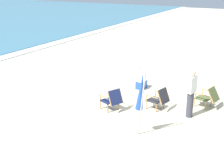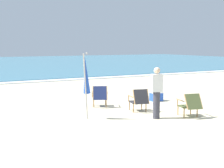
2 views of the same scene
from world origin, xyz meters
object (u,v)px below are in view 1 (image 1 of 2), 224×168
(person_near_chairs, at_px, (191,93))
(cooler_box, at_px, (141,84))
(beach_chair_front_right, at_px, (112,99))
(umbrella_furled_blue, at_px, (141,92))
(beach_chair_back_left, at_px, (159,98))
(beach_chair_far_center, at_px, (208,96))

(person_near_chairs, xyz_separation_m, cooler_box, (1.85, 2.52, -0.64))
(person_near_chairs, bearing_deg, beach_chair_front_right, 106.99)
(person_near_chairs, distance_m, cooler_box, 3.19)
(umbrella_furled_blue, bearing_deg, person_near_chairs, -24.40)
(beach_chair_back_left, bearing_deg, cooler_box, 38.54)
(beach_chair_far_center, bearing_deg, umbrella_furled_blue, 157.65)
(beach_chair_far_center, bearing_deg, person_near_chairs, 161.65)
(beach_chair_back_left, height_order, person_near_chairs, person_near_chairs)
(beach_chair_front_right, xyz_separation_m, umbrella_furled_blue, (-1.25, -1.60, 0.95))
(beach_chair_front_right, relative_size, beach_chair_far_center, 1.00)
(umbrella_furled_blue, bearing_deg, beach_chair_front_right, 51.92)
(beach_chair_back_left, bearing_deg, umbrella_furled_blue, -174.74)
(beach_chair_back_left, height_order, beach_chair_front_right, same)
(beach_chair_back_left, distance_m, umbrella_furled_blue, 2.31)
(umbrella_furled_blue, bearing_deg, beach_chair_far_center, -22.35)
(beach_chair_far_center, bearing_deg, beach_chair_back_left, 124.39)
(beach_chair_front_right, distance_m, person_near_chairs, 2.66)
(beach_chair_front_right, relative_size, person_near_chairs, 0.54)
(umbrella_furled_blue, bearing_deg, cooler_box, 22.56)
(beach_chair_back_left, relative_size, beach_chair_front_right, 0.93)
(person_near_chairs, bearing_deg, umbrella_furled_blue, 155.60)
(beach_chair_back_left, bearing_deg, beach_chair_front_right, 121.01)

